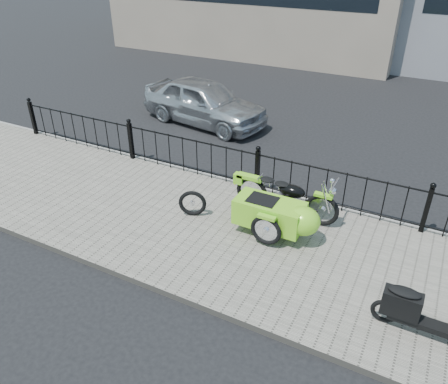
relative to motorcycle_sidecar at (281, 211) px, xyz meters
The scene contains 8 objects.
ground 1.22m from the motorcycle_sidecar, behind, with size 120.00×120.00×0.00m, color black.
sidewalk 1.29m from the motorcycle_sidecar, 155.22° to the right, with size 30.00×3.80×0.12m, color slate.
curb 1.88m from the motorcycle_sidecar, 126.33° to the left, with size 30.00×0.10×0.12m, color gray.
iron_fence 1.69m from the motorcycle_sidecar, 129.14° to the left, with size 14.11×0.11×1.08m.
motorcycle_sidecar is the anchor object (origin of this frame).
scooter 2.98m from the motorcycle_sidecar, 28.36° to the right, with size 1.47×0.43×1.00m.
spare_tire 1.83m from the motorcycle_sidecar, behind, with size 0.57×0.57×0.08m, color black.
sedan_car 6.27m from the motorcycle_sidecar, 133.18° to the left, with size 1.63×4.05×1.38m, color #B5B8BC.
Camera 1 is at (3.31, -6.64, 5.09)m, focal length 35.00 mm.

